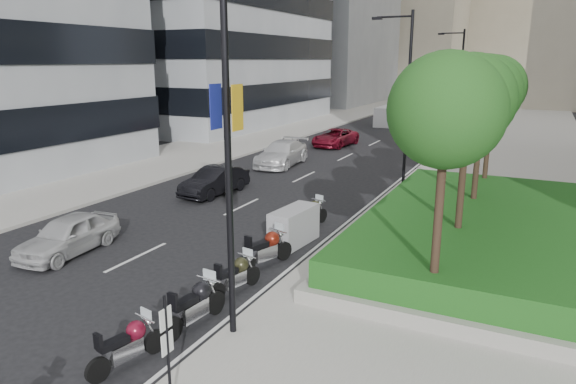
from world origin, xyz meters
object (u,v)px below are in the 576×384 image
Objects in this scene: car_c at (282,153)px; car_a at (68,235)px; lamp_post_2 at (459,79)px; car_d at (335,138)px; motorcycle_4 at (267,249)px; lamp_post_1 at (405,91)px; motorcycle_6 at (311,213)px; motorcycle_3 at (236,275)px; motorcycle_1 at (128,344)px; delivery_van at (387,117)px; car_b at (215,181)px; motorcycle_2 at (196,304)px; parking_sign at (168,348)px; motorcycle_5 at (294,227)px; lamp_post_0 at (221,131)px.

car_a is at bearing -93.01° from car_c.
lamp_post_2 is 1.84× the size of car_d.
motorcycle_4 is 0.42× the size of car_c.
lamp_post_1 is 1.00× the size of lamp_post_2.
car_a is (-8.01, -32.75, -4.38)m from lamp_post_2.
lamp_post_1 is at bearing 3.36° from motorcycle_6.
motorcycle_6 is (-0.52, 6.63, 0.01)m from motorcycle_3.
delivery_van reaches higher than motorcycle_1.
car_b reaches higher than motorcycle_3.
lamp_post_2 reaches higher than motorcycle_3.
motorcycle_2 is 0.43× the size of car_c.
parking_sign is 0.54× the size of delivery_van.
lamp_post_2 is 11.44m from car_d.
car_d is at bearing 125.79° from lamp_post_1.
car_a is 0.75× the size of car_c.
car_d is (0.01, 25.85, -0.00)m from car_a.
motorcycle_4 is 2.29m from motorcycle_5.
motorcycle_4 reaches higher than motorcycle_3.
motorcycle_6 is 0.42× the size of car_d.
car_d is (-6.94, 25.97, 0.13)m from motorcycle_3.
lamp_post_2 is at bearing 90.00° from lamp_post_1.
motorcycle_4 is 9.83m from car_b.
car_b reaches higher than motorcycle_6.
motorcycle_5 is 0.51× the size of delivery_van.
lamp_post_0 is at bearing -163.15° from motorcycle_5.
car_d is (-6.69, 21.55, -0.00)m from motorcycle_5.
motorcycle_4 is at bearing -80.69° from delivery_van.
car_c is (-7.15, 15.20, 0.16)m from motorcycle_4.
motorcycle_1 is at bearing -173.97° from motorcycle_5.
lamp_post_2 reaches higher than car_c.
lamp_post_1 reaches higher than car_d.
motorcycle_4 is at bearing 11.49° from car_a.
parking_sign is 5.48m from motorcycle_3.
motorcycle_1 is 45.29m from delivery_van.
motorcycle_6 is 0.39× the size of car_c.
car_c is (-9.01, 22.46, -0.68)m from parking_sign.
motorcycle_4 is 0.94× the size of motorcycle_5.
lamp_post_2 is at bearing 2.88° from motorcycle_5.
car_b is (-6.82, 7.08, 0.08)m from motorcycle_4.
lamp_post_2 is at bearing 10.76° from motorcycle_6.
car_a is 0.86× the size of delivery_van.
car_b is (-8.03, -5.66, -4.37)m from lamp_post_1.
parking_sign is 2.29m from motorcycle_1.
lamp_post_2 is 34.00m from car_a.
motorcycle_1 is (-1.89, 0.91, -0.92)m from parking_sign.
motorcycle_4 is 0.53× the size of car_b.
lamp_post_0 is 1.00× the size of lamp_post_2.
motorcycle_3 is 0.86× the size of motorcycle_5.
parking_sign is 0.60× the size of car_b.
car_c is (-8.35, 2.46, -4.29)m from lamp_post_1.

